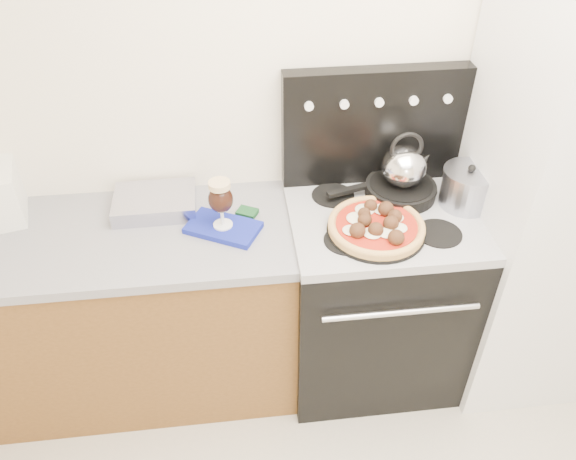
{
  "coord_description": "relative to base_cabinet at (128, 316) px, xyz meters",
  "views": [
    {
      "loc": [
        -0.52,
        -0.58,
        2.28
      ],
      "look_at": [
        -0.32,
        1.05,
        0.97
      ],
      "focal_mm": 35.0,
      "sensor_mm": 36.0,
      "label": 1
    }
  ],
  "objects": [
    {
      "name": "backguard",
      "position": [
        1.1,
        0.25,
        0.74
      ],
      "size": [
        0.76,
        0.08,
        0.5
      ],
      "primitive_type": "cube",
      "color": "black",
      "rests_on": "cooktop"
    },
    {
      "name": "base_cabinet",
      "position": [
        0.0,
        0.0,
        0.0
      ],
      "size": [
        1.45,
        0.6,
        0.86
      ],
      "primitive_type": "cube",
      "color": "brown",
      "rests_on": "ground"
    },
    {
      "name": "foil_sheet",
      "position": [
        0.18,
        0.15,
        0.5
      ],
      "size": [
        0.33,
        0.25,
        0.07
      ],
      "primitive_type": "cube",
      "rotation": [
        0.0,
        0.0,
        0.01
      ],
      "color": "silver",
      "rests_on": "countertop"
    },
    {
      "name": "stock_pot",
      "position": [
        1.45,
        0.01,
        0.57
      ],
      "size": [
        0.25,
        0.25,
        0.15
      ],
      "primitive_type": "cylinder",
      "rotation": [
        0.0,
        0.0,
        0.22
      ],
      "color": "#A5A9B9",
      "rests_on": "cooktop"
    },
    {
      "name": "pizza",
      "position": [
        1.05,
        -0.14,
        0.53
      ],
      "size": [
        0.4,
        0.4,
        0.05
      ],
      "primitive_type": null,
      "rotation": [
        0.0,
        0.0,
        -0.09
      ],
      "color": "#C28546",
      "rests_on": "pizza_pan"
    },
    {
      "name": "oven_mitt",
      "position": [
        0.46,
        -0.03,
        0.48
      ],
      "size": [
        0.32,
        0.27,
        0.02
      ],
      "primitive_type": "cube",
      "rotation": [
        0.0,
        0.0,
        -0.49
      ],
      "color": "#152099",
      "rests_on": "countertop"
    },
    {
      "name": "fridge",
      "position": [
        1.8,
        -0.05,
        0.52
      ],
      "size": [
        0.64,
        0.68,
        1.9
      ],
      "primitive_type": "cube",
      "color": "silver",
      "rests_on": "ground"
    },
    {
      "name": "beer_glass",
      "position": [
        0.46,
        -0.03,
        0.6
      ],
      "size": [
        0.12,
        0.12,
        0.21
      ],
      "primitive_type": null,
      "rotation": [
        0.0,
        0.0,
        0.25
      ],
      "color": "black",
      "rests_on": "oven_mitt"
    },
    {
      "name": "skillet",
      "position": [
        1.21,
        0.1,
        0.52
      ],
      "size": [
        0.37,
        0.37,
        0.05
      ],
      "primitive_type": "cylinder",
      "rotation": [
        0.0,
        0.0,
        0.28
      ],
      "color": "black",
      "rests_on": "cooktop"
    },
    {
      "name": "tea_kettle",
      "position": [
        1.21,
        0.1,
        0.64
      ],
      "size": [
        0.21,
        0.21,
        0.2
      ],
      "primitive_type": null,
      "rotation": [
        0.0,
        0.0,
        0.14
      ],
      "color": "#B1ADC5",
      "rests_on": "skillet"
    },
    {
      "name": "room_shell",
      "position": [
        1.02,
        -0.91,
        0.82
      ],
      "size": [
        3.52,
        3.01,
        2.52
      ],
      "color": "beige",
      "rests_on": "ground"
    },
    {
      "name": "cooktop",
      "position": [
        1.1,
        -0.02,
        0.47
      ],
      "size": [
        0.76,
        0.65,
        0.04
      ],
      "primitive_type": "cube",
      "color": "#ADADB2",
      "rests_on": "stove_body"
    },
    {
      "name": "pizza_pan",
      "position": [
        1.05,
        -0.14,
        0.5
      ],
      "size": [
        0.44,
        0.44,
        0.01
      ],
      "primitive_type": "cylinder",
      "rotation": [
        0.0,
        0.0,
        -0.16
      ],
      "color": "black",
      "rests_on": "cooktop"
    },
    {
      "name": "stove_body",
      "position": [
        1.1,
        -0.02,
        0.01
      ],
      "size": [
        0.76,
        0.65,
        0.88
      ],
      "primitive_type": "cube",
      "color": "black",
      "rests_on": "ground"
    },
    {
      "name": "countertop",
      "position": [
        0.0,
        0.0,
        0.45
      ],
      "size": [
        1.48,
        0.63,
        0.04
      ],
      "primitive_type": "cube",
      "color": "gray",
      "rests_on": "base_cabinet"
    }
  ]
}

